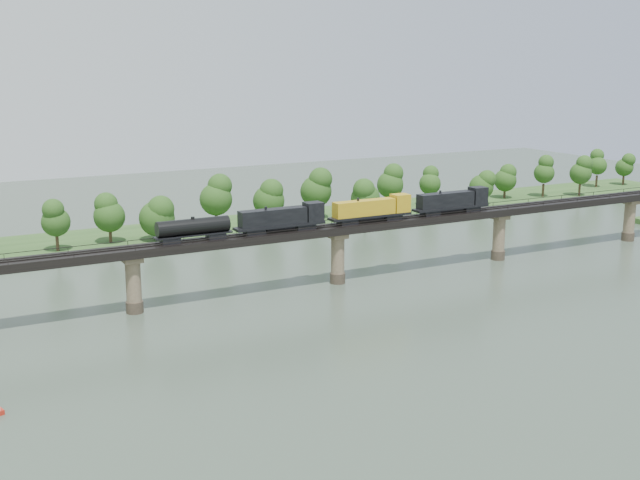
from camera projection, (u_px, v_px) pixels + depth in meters
name	position (u px, v px, depth m)	size (l,w,h in m)	color
ground	(427.00, 327.00, 130.46)	(400.00, 400.00, 0.00)	#334134
far_bank	(232.00, 228.00, 203.54)	(300.00, 24.00, 1.60)	#294A1D
bridge	(338.00, 256.00, 155.11)	(236.00, 30.00, 11.50)	#473A2D
bridge_superstructure	(338.00, 224.00, 153.71)	(220.00, 4.90, 0.75)	black
far_treeline	(207.00, 202.00, 194.16)	(289.06, 17.54, 13.60)	#382619
freight_train	(342.00, 213.00, 153.67)	(71.59, 2.79, 4.93)	black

